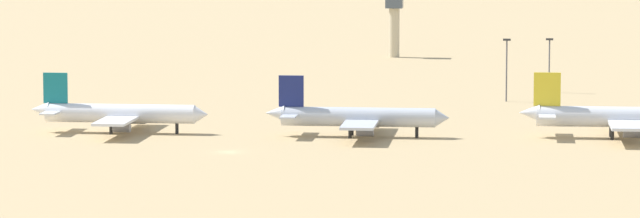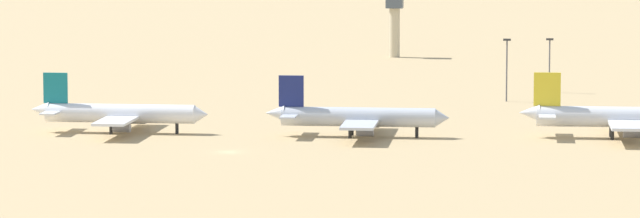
{
  "view_description": "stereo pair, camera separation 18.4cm",
  "coord_description": "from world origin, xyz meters",
  "px_view_note": "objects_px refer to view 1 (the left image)",
  "views": [
    {
      "loc": [
        53.76,
        -334.91,
        46.04
      ],
      "look_at": [
        14.87,
        20.78,
        6.0
      ],
      "focal_mm": 102.54,
      "sensor_mm": 36.0,
      "label": 1
    },
    {
      "loc": [
        53.94,
        -334.89,
        46.04
      ],
      "look_at": [
        14.87,
        20.78,
        6.0
      ],
      "focal_mm": 102.54,
      "sensor_mm": 36.0,
      "label": 2
    }
  ],
  "objects_px": {
    "parked_jet_navy_3": "(356,117)",
    "light_pole_mid": "(549,61)",
    "parked_jet_teal_2": "(119,114)",
    "parked_jet_yellow_4": "(618,117)",
    "light_pole_west": "(507,65)",
    "control_tower": "(394,19)"
  },
  "relations": [
    {
      "from": "parked_jet_yellow_4",
      "to": "control_tower",
      "type": "relative_size",
      "value": 2.05
    },
    {
      "from": "light_pole_west",
      "to": "light_pole_mid",
      "type": "xyz_separation_m",
      "value": [
        10.33,
        22.32,
        -0.75
      ]
    },
    {
      "from": "parked_jet_yellow_4",
      "to": "light_pole_mid",
      "type": "distance_m",
      "value": 89.77
    },
    {
      "from": "parked_jet_teal_2",
      "to": "parked_jet_navy_3",
      "type": "height_order",
      "value": "parked_jet_navy_3"
    },
    {
      "from": "parked_jet_navy_3",
      "to": "parked_jet_yellow_4",
      "type": "bearing_deg",
      "value": 3.49
    },
    {
      "from": "parked_jet_yellow_4",
      "to": "light_pole_west",
      "type": "distance_m",
      "value": 70.37
    },
    {
      "from": "parked_jet_teal_2",
      "to": "light_pole_mid",
      "type": "height_order",
      "value": "light_pole_mid"
    },
    {
      "from": "parked_jet_navy_3",
      "to": "light_pole_mid",
      "type": "distance_m",
      "value": 100.45
    },
    {
      "from": "parked_jet_teal_2",
      "to": "parked_jet_yellow_4",
      "type": "bearing_deg",
      "value": 1.95
    },
    {
      "from": "parked_jet_teal_2",
      "to": "light_pole_west",
      "type": "xyz_separation_m",
      "value": [
        77.77,
        68.84,
        4.63
      ]
    },
    {
      "from": "control_tower",
      "to": "light_pole_mid",
      "type": "height_order",
      "value": "control_tower"
    },
    {
      "from": "parked_jet_teal_2",
      "to": "light_pole_mid",
      "type": "relative_size",
      "value": 2.74
    },
    {
      "from": "parked_jet_teal_2",
      "to": "control_tower",
      "type": "relative_size",
      "value": 1.91
    },
    {
      "from": "parked_jet_teal_2",
      "to": "light_pole_west",
      "type": "bearing_deg",
      "value": 42.16
    },
    {
      "from": "control_tower",
      "to": "parked_jet_yellow_4",
      "type": "bearing_deg",
      "value": -73.15
    },
    {
      "from": "parked_jet_navy_3",
      "to": "light_pole_west",
      "type": "height_order",
      "value": "light_pole_west"
    },
    {
      "from": "parked_jet_yellow_4",
      "to": "light_pole_west",
      "type": "relative_size",
      "value": 2.65
    },
    {
      "from": "parked_jet_navy_3",
      "to": "control_tower",
      "type": "bearing_deg",
      "value": 91.43
    },
    {
      "from": "parked_jet_yellow_4",
      "to": "light_pole_mid",
      "type": "xyz_separation_m",
      "value": [
        -12.13,
        88.87,
        3.61
      ]
    },
    {
      "from": "control_tower",
      "to": "parked_jet_teal_2",
      "type": "bearing_deg",
      "value": -102.6
    },
    {
      "from": "light_pole_mid",
      "to": "parked_jet_navy_3",
      "type": "bearing_deg",
      "value": -113.21
    },
    {
      "from": "parked_jet_teal_2",
      "to": "parked_jet_navy_3",
      "type": "bearing_deg",
      "value": -0.65
    }
  ]
}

